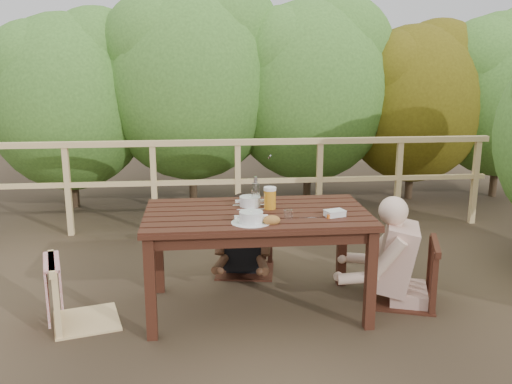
{
  "coord_description": "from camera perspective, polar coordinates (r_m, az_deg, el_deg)",
  "views": [
    {
      "loc": [
        -0.4,
        -3.89,
        1.86
      ],
      "look_at": [
        0.0,
        0.05,
        0.9
      ],
      "focal_mm": 39.1,
      "sensor_mm": 36.0,
      "label": 1
    }
  ],
  "objects": [
    {
      "name": "chair_far",
      "position": [
        4.87,
        -1.13,
        -2.65
      ],
      "size": [
        0.57,
        0.57,
        0.99
      ],
      "primitive_type": "cube",
      "rotation": [
        0.0,
        0.0,
        -0.16
      ],
      "color": "#33180F",
      "rests_on": "ground"
    },
    {
      "name": "beer_glass",
      "position": [
        4.12,
        1.43,
        -0.72
      ],
      "size": [
        0.09,
        0.09,
        0.18
      ],
      "primitive_type": "cylinder",
      "color": "orange",
      "rests_on": "table"
    },
    {
      "name": "diner_right",
      "position": [
        4.37,
        15.8,
        -2.46
      ],
      "size": [
        0.82,
        0.74,
        1.38
      ],
      "primitive_type": null,
      "rotation": [
        0.0,
        0.0,
        1.25
      ],
      "color": "tan",
      "rests_on": "ground"
    },
    {
      "name": "ground",
      "position": [
        4.33,
        0.07,
        -11.81
      ],
      "size": [
        60.0,
        60.0,
        0.0
      ],
      "primitive_type": "plane",
      "color": "#473726",
      "rests_on": "ground"
    },
    {
      "name": "chair_left",
      "position": [
        4.13,
        -17.36,
        -6.7
      ],
      "size": [
        0.57,
        0.57,
        0.94
      ],
      "primitive_type": "cube",
      "rotation": [
        0.0,
        0.0,
        1.83
      ],
      "color": "#E2BD7C",
      "rests_on": "ground"
    },
    {
      "name": "bottle",
      "position": [
        4.14,
        -0.05,
        -0.11
      ],
      "size": [
        0.06,
        0.06,
        0.25
      ],
      "primitive_type": "cylinder",
      "color": "silver",
      "rests_on": "table"
    },
    {
      "name": "hedge_row",
      "position": [
        7.14,
        0.65,
        13.92
      ],
      "size": [
        6.6,
        1.6,
        3.8
      ],
      "primitive_type": null,
      "color": "#3F6B27",
      "rests_on": "ground"
    },
    {
      "name": "tumbler",
      "position": [
        3.89,
        3.33,
        -2.38
      ],
      "size": [
        0.07,
        0.07,
        0.08
      ],
      "primitive_type": "cylinder",
      "color": "white",
      "rests_on": "table"
    },
    {
      "name": "woman",
      "position": [
        4.87,
        -1.16,
        -1.79
      ],
      "size": [
        0.54,
        0.63,
        1.14
      ],
      "primitive_type": null,
      "rotation": [
        0.0,
        0.0,
        2.98
      ],
      "color": "black",
      "rests_on": "ground"
    },
    {
      "name": "butter_tub",
      "position": [
        3.98,
        8.06,
        -2.26
      ],
      "size": [
        0.16,
        0.13,
        0.06
      ],
      "primitive_type": "cube",
      "rotation": [
        0.0,
        0.0,
        0.3
      ],
      "color": "white",
      "rests_on": "table"
    },
    {
      "name": "table",
      "position": [
        4.18,
        0.07,
        -7.16
      ],
      "size": [
        1.62,
        0.91,
        0.75
      ],
      "primitive_type": "cube",
      "color": "#33180F",
      "rests_on": "ground"
    },
    {
      "name": "soup_far",
      "position": [
        4.2,
        -0.61,
        -1.06
      ],
      "size": [
        0.27,
        0.27,
        0.09
      ],
      "primitive_type": "cylinder",
      "color": "white",
      "rests_on": "table"
    },
    {
      "name": "bread_roll",
      "position": [
        3.77,
        1.62,
        -2.92
      ],
      "size": [
        0.12,
        0.09,
        0.07
      ],
      "primitive_type": "ellipsoid",
      "color": "#9B642C",
      "rests_on": "table"
    },
    {
      "name": "soup_near",
      "position": [
        3.79,
        -0.5,
        -2.68
      ],
      "size": [
        0.27,
        0.27,
        0.09
      ],
      "primitive_type": "cylinder",
      "color": "white",
      "rests_on": "table"
    },
    {
      "name": "chair_right",
      "position": [
        4.42,
        15.26,
        -5.14
      ],
      "size": [
        0.6,
        0.6,
        0.95
      ],
      "primitive_type": "cube",
      "rotation": [
        0.0,
        0.0,
        -1.9
      ],
      "color": "#33180F",
      "rests_on": "ground"
    },
    {
      "name": "railing",
      "position": [
        6.06,
        -1.87,
        0.67
      ],
      "size": [
        5.6,
        0.1,
        1.01
      ],
      "primitive_type": "cube",
      "color": "#E2BD7C",
      "rests_on": "ground"
    }
  ]
}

